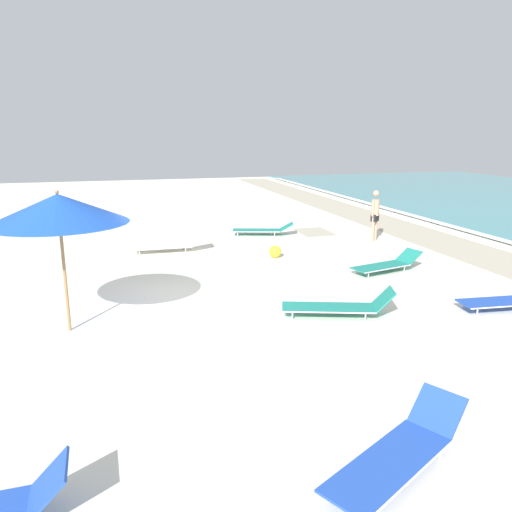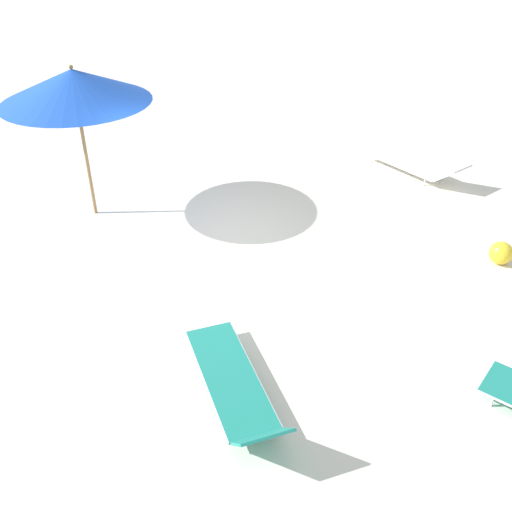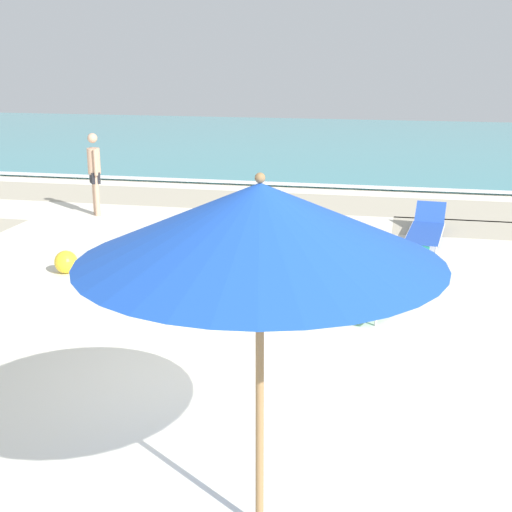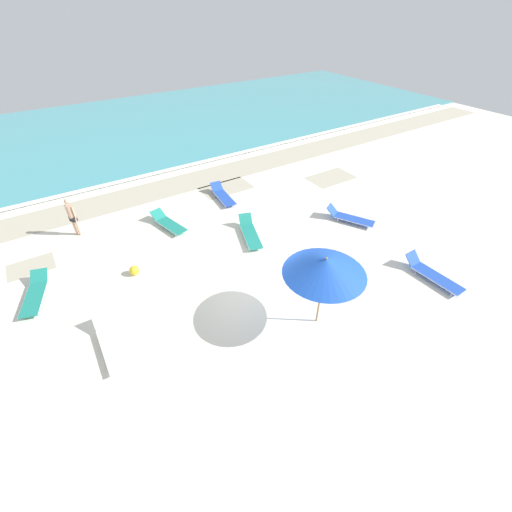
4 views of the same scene
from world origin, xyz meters
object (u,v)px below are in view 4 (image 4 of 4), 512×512
Objects in this scene: sun_lounger_mid_beach_pair_a at (111,343)px; beachgoer_wading_adult at (72,215)px; beach_ball at (134,270)px; beach_umbrella at (325,266)px; sun_lounger_under_umbrella at (350,217)px; sun_lounger_mid_beach_pair_b at (168,223)px; sun_lounger_near_water_left at (250,233)px; sun_lounger_mid_beach_solo at (35,294)px; sun_lounger_near_water_right at (432,274)px; sun_lounger_beside_umbrella at (223,195)px.

beachgoer_wading_adult reaches higher than sun_lounger_mid_beach_pair_a.
beachgoer_wading_adult is at bearing 107.72° from beach_ball.
beach_umbrella reaches higher than sun_lounger_under_umbrella.
beach_umbrella is 8.50m from sun_lounger_mid_beach_pair_b.
sun_lounger_mid_beach_pair_a is 1.04× the size of sun_lounger_mid_beach_pair_b.
sun_lounger_near_water_left is 7.69m from beachgoer_wading_adult.
beach_umbrella is 6.83m from sun_lounger_mid_beach_pair_a.
sun_lounger_mid_beach_pair_a is (1.71, -3.60, 0.01)m from sun_lounger_mid_beach_solo.
sun_lounger_under_umbrella is 4.61m from sun_lounger_near_water_right.
sun_lounger_under_umbrella is 4.82m from sun_lounger_near_water_left.
sun_lounger_mid_beach_pair_a is at bearing -139.74° from sun_lounger_mid_beach_pair_b.
sun_lounger_near_water_left reaches higher than beach_ball.
sun_lounger_mid_beach_solo is 6.20× the size of beach_ball.
beach_ball is at bearing -147.39° from sun_lounger_mid_beach_pair_b.
beachgoer_wading_adult is (2.05, 3.41, 0.80)m from sun_lounger_mid_beach_solo.
sun_lounger_beside_umbrella is at bearing -130.13° from beachgoer_wading_adult.
sun_lounger_mid_beach_pair_b is (-7.04, 8.73, -0.00)m from sun_lounger_near_water_right.
sun_lounger_mid_beach_pair_a reaches higher than sun_lounger_beside_umbrella.
beachgoer_wading_adult is at bearing 120.37° from beach_umbrella.
beachgoer_wading_adult reaches higher than sun_lounger_near_water_left.
sun_lounger_near_water_left is at bearing -3.12° from beach_ball.
beach_umbrella is at bearing -22.54° from sun_lounger_mid_beach_pair_a.
sun_lounger_mid_beach_pair_a reaches higher than sun_lounger_mid_beach_pair_b.
sun_lounger_beside_umbrella is at bearing 81.50° from beach_umbrella.
sun_lounger_beside_umbrella is (-3.97, 5.11, -0.00)m from sun_lounger_under_umbrella.
beach_ball is at bearing -143.23° from sun_lounger_beside_umbrella.
sun_lounger_near_water_left is 1.32× the size of beachgoer_wading_adult.
beach_umbrella is 7.26× the size of beach_ball.
sun_lounger_under_umbrella is 0.97× the size of sun_lounger_near_water_right.
beach_ball is (3.34, -0.62, -0.02)m from sun_lounger_mid_beach_solo.
beach_ball is (-9.65, 1.71, -0.03)m from sun_lounger_under_umbrella.
sun_lounger_mid_beach_pair_a is 1.28× the size of beachgoer_wading_adult.
sun_lounger_near_water_left reaches higher than sun_lounger_under_umbrella.
sun_lounger_near_water_left reaches higher than sun_lounger_mid_beach_pair_b.
sun_lounger_mid_beach_pair_b is at bearing 122.29° from sun_lounger_under_umbrella.
beach_umbrella is 5.51m from sun_lounger_near_water_right.
sun_lounger_near_water_right reaches higher than sun_lounger_mid_beach_pair_b.
sun_lounger_beside_umbrella is at bearing 2.69° from sun_lounger_mid_beach_pair_b.
sun_lounger_near_water_left is 3.83m from sun_lounger_mid_beach_pair_b.
beach_umbrella is at bearing -78.96° from sun_lounger_near_water_left.
beach_ball is (-9.36, 6.30, -0.03)m from sun_lounger_near_water_right.
beach_umbrella is 1.16× the size of sun_lounger_near_water_right.
beachgoer_wading_adult is (0.34, 7.02, 0.79)m from sun_lounger_mid_beach_pair_a.
beachgoer_wading_adult is (-10.93, 5.74, 0.79)m from sun_lounger_under_umbrella.
sun_lounger_mid_beach_solo is (-7.67, 6.18, -2.14)m from beach_umbrella.
sun_lounger_beside_umbrella is 10.39m from sun_lounger_near_water_right.
beach_umbrella is at bearing 170.16° from sun_lounger_near_water_right.
sun_lounger_beside_umbrella is 6.62m from beach_ball.
sun_lounger_mid_beach_pair_b is at bearing 104.13° from beach_umbrella.
sun_lounger_mid_beach_pair_b reaches higher than beach_ball.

